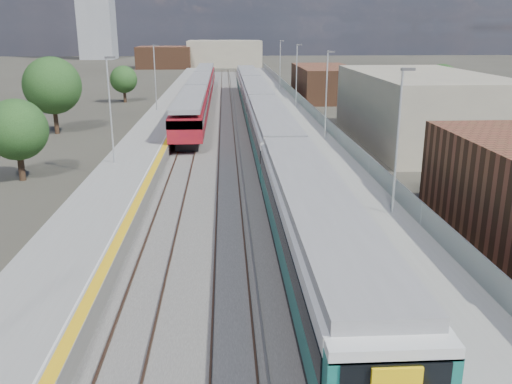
{
  "coord_description": "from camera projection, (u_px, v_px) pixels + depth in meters",
  "views": [
    {
      "loc": [
        -2.13,
        -4.61,
        10.37
      ],
      "look_at": [
        -0.6,
        22.22,
        2.2
      ],
      "focal_mm": 38.0,
      "sensor_mm": 36.0,
      "label": 1
    }
  ],
  "objects": [
    {
      "name": "tree_b",
      "position": [
        52.0,
        86.0,
        53.83
      ],
      "size": [
        5.67,
        5.67,
        7.69
      ],
      "color": "#382619",
      "rests_on": "ground"
    },
    {
      "name": "green_train",
      "position": [
        262.0,
        112.0,
        53.27
      ],
      "size": [
        3.11,
        86.39,
        3.42
      ],
      "color": "black",
      "rests_on": "ground"
    },
    {
      "name": "tree_a",
      "position": [
        17.0,
        130.0,
        37.34
      ],
      "size": [
        4.25,
        4.25,
        5.75
      ],
      "color": "#382619",
      "rests_on": "ground"
    },
    {
      "name": "tracks",
      "position": [
        230.0,
        126.0,
        59.16
      ],
      "size": [
        8.96,
        160.0,
        0.17
      ],
      "color": "#4C3323",
      "rests_on": "ground"
    },
    {
      "name": "ground",
      "position": [
        246.0,
        134.0,
        55.29
      ],
      "size": [
        320.0,
        320.0,
        0.0
      ],
      "primitive_type": "plane",
      "color": "#47443A",
      "rests_on": "ground"
    },
    {
      "name": "tree_d",
      "position": [
        441.0,
        83.0,
        66.56
      ],
      "size": [
        4.54,
        4.54,
        6.15
      ],
      "color": "#382619",
      "rests_on": "ground"
    },
    {
      "name": "platform_right",
      "position": [
        295.0,
        124.0,
        57.81
      ],
      "size": [
        4.7,
        155.0,
        8.52
      ],
      "color": "slate",
      "rests_on": "ground"
    },
    {
      "name": "tree_c",
      "position": [
        124.0,
        79.0,
        77.35
      ],
      "size": [
        3.85,
        3.85,
        5.22
      ],
      "color": "#382619",
      "rests_on": "ground"
    },
    {
      "name": "buildings",
      "position": [
        160.0,
        26.0,
        135.82
      ],
      "size": [
        72.0,
        185.5,
        40.0
      ],
      "color": "brown",
      "rests_on": "ground"
    },
    {
      "name": "red_train",
      "position": [
        200.0,
        90.0,
        73.74
      ],
      "size": [
        3.02,
        61.18,
        3.81
      ],
      "color": "black",
      "rests_on": "ground"
    },
    {
      "name": "platform_left",
      "position": [
        160.0,
        125.0,
        57.03
      ],
      "size": [
        4.3,
        155.0,
        8.52
      ],
      "color": "slate",
      "rests_on": "ground"
    },
    {
      "name": "ballast_bed",
      "position": [
        224.0,
        129.0,
        57.55
      ],
      "size": [
        10.5,
        155.0,
        0.06
      ],
      "primitive_type": "cube",
      "color": "#565451",
      "rests_on": "ground"
    }
  ]
}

